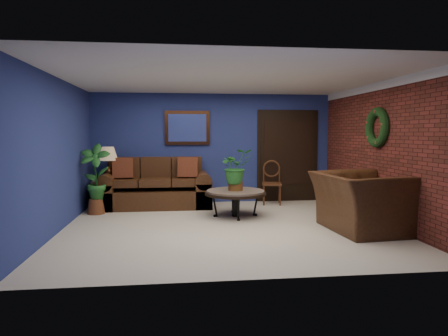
{
  "coord_description": "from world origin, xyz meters",
  "views": [
    {
      "loc": [
        -0.84,
        -6.67,
        1.6
      ],
      "look_at": [
        0.01,
        0.55,
        0.96
      ],
      "focal_mm": 32.0,
      "sensor_mm": 36.0,
      "label": 1
    }
  ],
  "objects": [
    {
      "name": "tall_plant",
      "position": [
        -2.45,
        1.4,
        0.75
      ],
      "size": [
        0.66,
        0.5,
        1.4
      ],
      "color": "brown",
      "rests_on": "ground"
    },
    {
      "name": "armchair",
      "position": [
        2.15,
        -0.53,
        0.47
      ],
      "size": [
        1.4,
        1.56,
        0.95
      ],
      "primitive_type": "imported",
      "rotation": [
        0.0,
        0.0,
        1.66
      ],
      "color": "#472814",
      "rests_on": "ground"
    },
    {
      "name": "coffee_table",
      "position": [
        0.27,
        0.84,
        0.45
      ],
      "size": [
        1.17,
        1.17,
        0.5
      ],
      "rotation": [
        0.0,
        0.0,
        0.28
      ],
      "color": "#58514D",
      "rests_on": "ground"
    },
    {
      "name": "floor_plant",
      "position": [
        2.35,
        1.34,
        0.45
      ],
      "size": [
        0.41,
        0.35,
        0.85
      ],
      "color": "brown",
      "rests_on": "ground"
    },
    {
      "name": "wreath",
      "position": [
        2.69,
        0.05,
        1.7
      ],
      "size": [
        0.16,
        0.72,
        0.72
      ],
      "primitive_type": "torus",
      "rotation": [
        0.0,
        1.57,
        0.0
      ],
      "color": "black",
      "rests_on": "wall_right_brick"
    },
    {
      "name": "wall_right_brick",
      "position": [
        2.75,
        0.0,
        1.25
      ],
      "size": [
        0.04,
        5.0,
        2.5
      ],
      "primitive_type": "cube",
      "color": "maroon",
      "rests_on": "ground"
    },
    {
      "name": "sofa",
      "position": [
        -1.3,
        2.09,
        0.35
      ],
      "size": [
        2.37,
        1.02,
        1.07
      ],
      "color": "#472814",
      "rests_on": "ground"
    },
    {
      "name": "table_lamp",
      "position": [
        -2.3,
        2.05,
        1.04
      ],
      "size": [
        0.41,
        0.41,
        0.68
      ],
      "color": "#3C2011",
      "rests_on": "end_table"
    },
    {
      "name": "wall_left",
      "position": [
        -2.75,
        0.0,
        1.25
      ],
      "size": [
        0.04,
        5.0,
        2.5
      ],
      "primitive_type": "cube",
      "color": "navy",
      "rests_on": "ground"
    },
    {
      "name": "crown_molding",
      "position": [
        2.72,
        0.0,
        2.43
      ],
      "size": [
        0.03,
        5.0,
        0.14
      ],
      "primitive_type": "cube",
      "color": "white",
      "rests_on": "wall_right_brick"
    },
    {
      "name": "ceiling",
      "position": [
        0.0,
        0.0,
        2.5
      ],
      "size": [
        5.5,
        5.0,
        0.02
      ],
      "primitive_type": "cube",
      "color": "white",
      "rests_on": "wall_back"
    },
    {
      "name": "wall_mirror",
      "position": [
        -0.6,
        2.46,
        1.72
      ],
      "size": [
        1.02,
        0.06,
        0.77
      ],
      "primitive_type": "cube",
      "color": "#3C2011",
      "rests_on": "wall_back"
    },
    {
      "name": "end_table",
      "position": [
        -2.3,
        2.05,
        0.46
      ],
      "size": [
        0.66,
        0.66,
        0.6
      ],
      "color": "#58514D",
      "rests_on": "ground"
    },
    {
      "name": "coffee_plant",
      "position": [
        0.27,
        0.84,
        0.94
      ],
      "size": [
        0.72,
        0.66,
        0.79
      ],
      "color": "brown",
      "rests_on": "coffee_table"
    },
    {
      "name": "floor",
      "position": [
        0.0,
        0.0,
        0.0
      ],
      "size": [
        5.5,
        5.5,
        0.0
      ],
      "primitive_type": "plane",
      "color": "beige",
      "rests_on": "ground"
    },
    {
      "name": "closet_door",
      "position": [
        1.75,
        2.47,
        1.05
      ],
      "size": [
        1.44,
        0.06,
        2.18
      ],
      "primitive_type": "cube",
      "color": "black",
      "rests_on": "wall_back"
    },
    {
      "name": "wall_back",
      "position": [
        0.0,
        2.5,
        1.25
      ],
      "size": [
        5.5,
        0.04,
        2.5
      ],
      "primitive_type": "cube",
      "color": "navy",
      "rests_on": "ground"
    },
    {
      "name": "side_chair",
      "position": [
        1.29,
        2.12,
        0.56
      ],
      "size": [
        0.49,
        0.49,
        0.99
      ],
      "rotation": [
        0.0,
        0.0,
        -0.19
      ],
      "color": "#552C18",
      "rests_on": "ground"
    }
  ]
}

